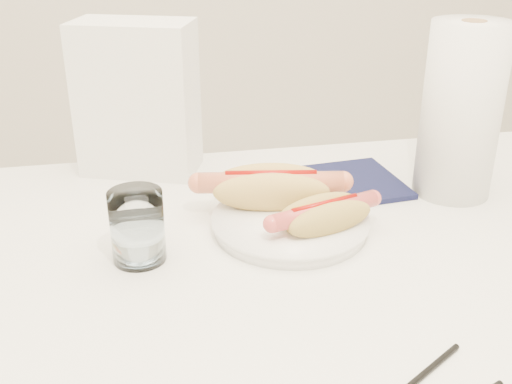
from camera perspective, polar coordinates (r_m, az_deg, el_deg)
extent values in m
cube|color=white|center=(0.75, 3.40, -8.65)|extent=(1.20, 0.80, 0.04)
cylinder|color=silver|center=(1.41, 21.46, -10.89)|extent=(0.04, 0.04, 0.71)
cylinder|color=white|center=(0.82, 3.17, -3.06)|extent=(0.24, 0.24, 0.02)
ellipsoid|color=#D9B156|center=(0.83, 1.43, -0.04)|extent=(0.16, 0.07, 0.05)
ellipsoid|color=#D9B156|center=(0.86, 1.32, 0.98)|extent=(0.16, 0.07, 0.05)
ellipsoid|color=#D9B156|center=(0.85, 1.37, -0.28)|extent=(0.15, 0.08, 0.03)
cylinder|color=#E1734F|center=(0.84, 1.38, 0.90)|extent=(0.20, 0.06, 0.03)
cylinder|color=#990A05|center=(0.83, 1.39, 1.68)|extent=(0.12, 0.03, 0.01)
ellipsoid|color=tan|center=(0.78, 6.89, -2.46)|extent=(0.13, 0.07, 0.04)
ellipsoid|color=tan|center=(0.80, 5.75, -1.65)|extent=(0.13, 0.07, 0.04)
ellipsoid|color=tan|center=(0.79, 6.28, -2.67)|extent=(0.12, 0.08, 0.02)
cylinder|color=#D24E4A|center=(0.78, 6.33, -1.71)|extent=(0.15, 0.07, 0.02)
cylinder|color=#990A05|center=(0.78, 6.36, -1.08)|extent=(0.09, 0.04, 0.01)
cylinder|color=silver|center=(0.75, -10.88, -3.14)|extent=(0.06, 0.06, 0.09)
cube|color=white|center=(0.99, -10.87, 8.44)|extent=(0.20, 0.15, 0.24)
cube|color=#101334|center=(0.96, 8.54, 0.84)|extent=(0.17, 0.17, 0.01)
cylinder|color=white|center=(0.93, 18.39, 7.08)|extent=(0.14, 0.14, 0.25)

